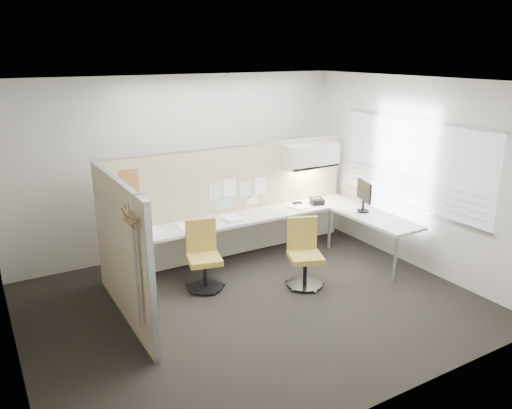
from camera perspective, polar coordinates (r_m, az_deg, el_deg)
floor at (r=6.59m, az=-0.39°, el=-11.33°), size 5.50×4.50×0.01m
ceiling at (r=5.80m, az=-0.45°, el=13.86°), size 5.50×4.50×0.01m
wall_back at (r=8.01m, az=-8.51°, el=4.45°), size 5.50×0.02×2.80m
wall_front at (r=4.36m, az=14.62°, el=-6.92°), size 5.50×0.02×2.80m
wall_left at (r=5.31m, az=-27.12°, el=-3.92°), size 0.02×4.50×2.80m
wall_right at (r=7.75m, az=17.52°, el=3.39°), size 0.02×4.50×2.80m
window_pane at (r=7.70m, az=17.49°, el=4.46°), size 0.01×2.80×1.30m
partition_back at (r=7.80m, az=-2.79°, el=0.27°), size 4.10×0.06×1.75m
partition_left at (r=6.13m, az=-15.12°, el=-5.16°), size 0.06×2.20×1.75m
desk at (r=7.67m, az=1.41°, el=-2.16°), size 4.00×2.07×0.73m
overhead_bin at (r=8.17m, az=6.30°, el=5.56°), size 0.90×0.36×0.38m
task_light_strip at (r=8.21m, az=6.25°, el=4.12°), size 0.60×0.06×0.02m
pinned_papers at (r=7.76m, az=-2.17°, el=1.41°), size 1.01×0.00×0.47m
poster at (r=7.05m, az=-14.32°, el=2.51°), size 0.28×0.00×0.35m
chair_left at (r=6.88m, az=-6.03°, el=-6.05°), size 0.53×0.54×0.93m
chair_right at (r=6.95m, az=5.53°, el=-5.79°), size 0.56×0.58×0.94m
monitor at (r=7.89m, az=12.22°, el=1.14°), size 0.19×0.45×0.49m
phone at (r=8.22m, az=6.95°, el=0.38°), size 0.25×0.23×0.12m
stapler at (r=8.14m, az=4.84°, el=0.08°), size 0.14×0.05×0.05m
tape_dispenser at (r=8.13m, az=4.57°, el=0.10°), size 0.10×0.06×0.06m
coat_hook at (r=5.19m, az=-14.02°, el=-2.87°), size 0.18×0.49×1.45m
paper_stack_0 at (r=7.07m, az=-11.74°, el=-3.00°), size 0.29×0.34×0.03m
paper_stack_1 at (r=7.22m, az=-8.04°, el=-2.40°), size 0.24×0.30×0.02m
paper_stack_2 at (r=7.41m, az=-2.80°, el=-1.64°), size 0.25×0.32×0.05m
paper_stack_3 at (r=8.00m, az=4.81°, el=-0.31°), size 0.30×0.35×0.03m
paper_stack_4 at (r=7.98m, az=10.63°, el=-0.63°), size 0.28×0.33×0.02m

